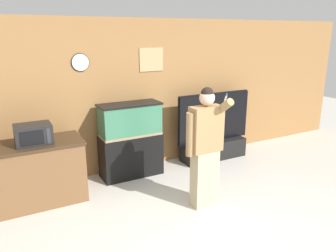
{
  "coord_description": "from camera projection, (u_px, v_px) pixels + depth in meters",
  "views": [
    {
      "loc": [
        -2.12,
        -2.58,
        2.37
      ],
      "look_at": [
        0.05,
        1.45,
        1.05
      ],
      "focal_mm": 35.0,
      "sensor_mm": 36.0,
      "label": 1
    }
  ],
  "objects": [
    {
      "name": "ground_plane",
      "position": [
        223.0,
        244.0,
        3.8
      ],
      "size": [
        18.0,
        18.0,
        0.0
      ],
      "primitive_type": "plane",
      "color": "beige"
    },
    {
      "name": "wall_back_paneled",
      "position": [
        133.0,
        96.0,
        5.66
      ],
      "size": [
        10.0,
        0.08,
        2.6
      ],
      "color": "olive",
      "rests_on": "ground_plane"
    },
    {
      "name": "counter_island",
      "position": [
        25.0,
        175.0,
        4.56
      ],
      "size": [
        1.6,
        0.68,
        0.9
      ],
      "color": "brown",
      "rests_on": "ground_plane"
    },
    {
      "name": "microwave",
      "position": [
        33.0,
        134.0,
        4.43
      ],
      "size": [
        0.47,
        0.36,
        0.27
      ],
      "color": "black",
      "rests_on": "counter_island"
    },
    {
      "name": "aquarium_on_stand",
      "position": [
        131.0,
        140.0,
        5.47
      ],
      "size": [
        1.02,
        0.43,
        1.26
      ],
      "color": "black",
      "rests_on": "ground_plane"
    },
    {
      "name": "tv_on_stand",
      "position": [
        213.0,
        140.0,
        6.29
      ],
      "size": [
        1.56,
        0.4,
        1.29
      ],
      "color": "black",
      "rests_on": "ground_plane"
    },
    {
      "name": "person_standing",
      "position": [
        205.0,
        147.0,
        4.42
      ],
      "size": [
        0.53,
        0.4,
        1.69
      ],
      "color": "#BCAD89",
      "rests_on": "ground_plane"
    }
  ]
}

